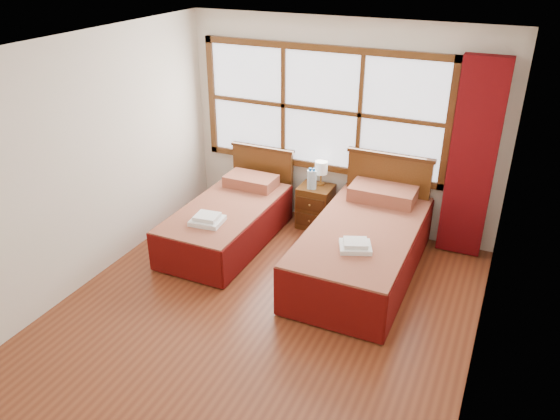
% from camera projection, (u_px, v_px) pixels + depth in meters
% --- Properties ---
extents(floor, '(4.50, 4.50, 0.00)m').
position_uv_depth(floor, '(261.00, 315.00, 5.47)').
color(floor, brown).
rests_on(floor, ground).
extents(ceiling, '(4.50, 4.50, 0.00)m').
position_uv_depth(ceiling, '(256.00, 49.00, 4.31)').
color(ceiling, white).
rests_on(ceiling, wall_back).
extents(wall_back, '(4.00, 0.00, 4.00)m').
position_uv_depth(wall_back, '(340.00, 127.00, 6.72)').
color(wall_back, silver).
rests_on(wall_back, floor).
extents(wall_left, '(0.00, 4.50, 4.50)m').
position_uv_depth(wall_left, '(86.00, 164.00, 5.64)').
color(wall_left, silver).
rests_on(wall_left, floor).
extents(wall_right, '(0.00, 4.50, 4.50)m').
position_uv_depth(wall_right, '(494.00, 245.00, 4.15)').
color(wall_right, silver).
rests_on(wall_right, floor).
extents(window, '(3.16, 0.06, 1.56)m').
position_uv_depth(window, '(321.00, 110.00, 6.69)').
color(window, white).
rests_on(window, wall_back).
extents(curtain, '(0.50, 0.16, 2.30)m').
position_uv_depth(curtain, '(472.00, 160.00, 6.07)').
color(curtain, '#63090C').
rests_on(curtain, wall_back).
extents(bed_left, '(0.96, 1.98, 0.93)m').
position_uv_depth(bed_left, '(229.00, 220.00, 6.70)').
color(bed_left, '#41220D').
rests_on(bed_left, floor).
extents(bed_right, '(1.12, 2.18, 1.10)m').
position_uv_depth(bed_right, '(363.00, 246.00, 6.04)').
color(bed_right, '#41220D').
rests_on(bed_right, floor).
extents(nightstand, '(0.42, 0.42, 0.56)m').
position_uv_depth(nightstand, '(315.00, 207.00, 7.05)').
color(nightstand, '#552F12').
rests_on(nightstand, floor).
extents(towels_left, '(0.38, 0.34, 0.10)m').
position_uv_depth(towels_left, '(207.00, 219.00, 6.16)').
color(towels_left, white).
rests_on(towels_left, bed_left).
extents(towels_right, '(0.39, 0.37, 0.09)m').
position_uv_depth(towels_right, '(355.00, 245.00, 5.47)').
color(towels_right, white).
rests_on(towels_right, bed_right).
extents(lamp, '(0.16, 0.16, 0.31)m').
position_uv_depth(lamp, '(321.00, 168.00, 6.89)').
color(lamp, '#B8843A').
rests_on(lamp, nightstand).
extents(bottle_near, '(0.07, 0.07, 0.28)m').
position_uv_depth(bottle_near, '(310.00, 179.00, 6.82)').
color(bottle_near, silver).
rests_on(bottle_near, nightstand).
extents(bottle_far, '(0.07, 0.07, 0.28)m').
position_uv_depth(bottle_far, '(314.00, 180.00, 6.80)').
color(bottle_far, silver).
rests_on(bottle_far, nightstand).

